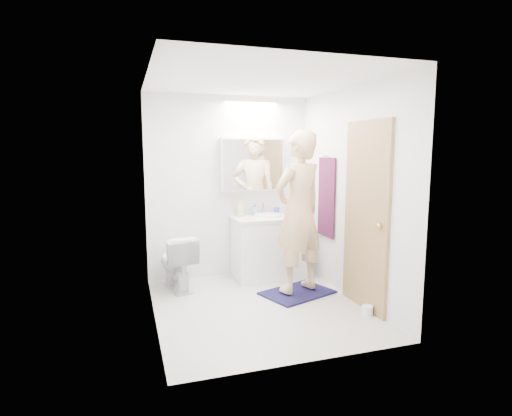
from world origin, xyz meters
name	(u,v)px	position (x,y,z in m)	size (l,w,h in m)	color
floor	(259,306)	(0.00, 0.00, 0.00)	(2.50, 2.50, 0.00)	silver
ceiling	(259,79)	(0.00, 0.00, 2.40)	(2.50, 2.50, 0.00)	white
wall_back	(230,187)	(0.00, 1.25, 1.20)	(2.50, 2.50, 0.00)	white
wall_front	(309,215)	(0.00, -1.25, 1.20)	(2.50, 2.50, 0.00)	white
wall_left	(151,201)	(-1.10, 0.00, 1.20)	(2.50, 2.50, 0.00)	white
wall_right	(351,194)	(1.10, 0.00, 1.20)	(2.50, 2.50, 0.00)	white
vanity_cabinet	(268,248)	(0.45, 0.96, 0.39)	(0.90, 0.55, 0.78)	white
countertop	(269,218)	(0.45, 0.96, 0.80)	(0.95, 0.58, 0.04)	white
sink_basin	(268,215)	(0.45, 0.99, 0.84)	(0.36, 0.36, 0.03)	white
faucet	(263,208)	(0.45, 1.19, 0.90)	(0.02, 0.02, 0.16)	#B7B8BC
medicine_cabinet	(253,164)	(0.30, 1.18, 1.50)	(0.88, 0.14, 0.70)	white
mirror_panel	(254,165)	(0.30, 1.10, 1.50)	(0.84, 0.01, 0.66)	silver
toilet	(176,262)	(-0.78, 0.85, 0.34)	(0.38, 0.67, 0.68)	white
bath_rug	(297,293)	(0.56, 0.24, 0.01)	(0.80, 0.55, 0.02)	#16133C
person	(298,212)	(0.56, 0.24, 0.98)	(0.68, 0.45, 1.87)	#DCB384
door	(366,216)	(1.08, -0.35, 1.00)	(0.04, 0.80, 2.00)	tan
door_knob	(379,226)	(1.04, -0.65, 0.95)	(0.06, 0.06, 0.06)	gold
towel	(326,197)	(1.08, 0.55, 1.10)	(0.02, 0.42, 1.00)	black
towel_hook	(326,156)	(1.07, 0.55, 1.62)	(0.02, 0.02, 0.07)	silver
soap_bottle_a	(240,207)	(0.11, 1.11, 0.94)	(0.10, 0.10, 0.25)	#C6C180
soap_bottle_b	(255,209)	(0.32, 1.15, 0.90)	(0.07, 0.08, 0.16)	#5791BB
toothbrush_cup	(277,211)	(0.63, 1.12, 0.86)	(0.10, 0.10, 0.09)	#3B46B3
toilet_paper_roll	(367,310)	(1.00, -0.57, 0.05)	(0.11, 0.11, 0.10)	white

